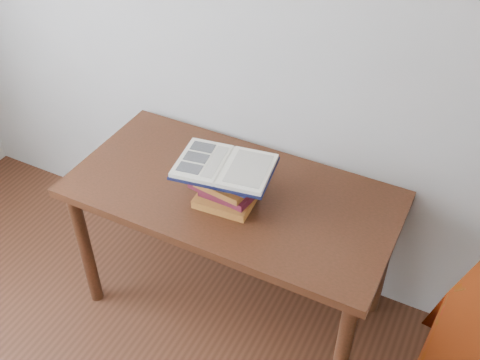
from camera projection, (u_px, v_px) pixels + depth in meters
The scene contains 3 objects.
desk at pixel (232, 209), 2.35m from camera, with size 1.35×0.67×0.72m.
book_stack at pixel (227, 184), 2.18m from camera, with size 0.29×0.20×0.18m.
open_book at pixel (225, 166), 2.10m from camera, with size 0.40×0.30×0.03m.
Camera 1 is at (0.93, -0.14, 2.22)m, focal length 42.00 mm.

